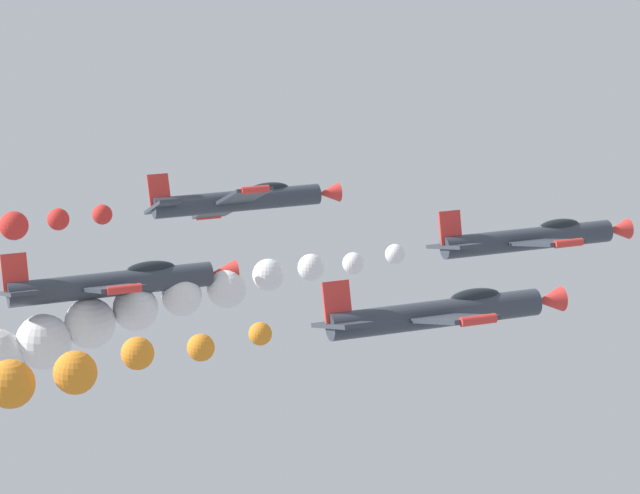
{
  "coord_description": "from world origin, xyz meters",
  "views": [
    {
      "loc": [
        57.97,
        -21.73,
        101.17
      ],
      "look_at": [
        0.0,
        0.0,
        83.44
      ],
      "focal_mm": 77.98,
      "sensor_mm": 36.0,
      "label": 1
    }
  ],
  "objects_px": {
    "airplane_right_inner": "(440,313)",
    "airplane_lead": "(531,238)",
    "airplane_left_inner": "(241,200)",
    "airplane_left_outer": "(115,283)"
  },
  "relations": [
    {
      "from": "airplane_right_inner",
      "to": "airplane_lead",
      "type": "bearing_deg",
      "value": 136.39
    },
    {
      "from": "airplane_lead",
      "to": "airplane_left_inner",
      "type": "bearing_deg",
      "value": -130.28
    },
    {
      "from": "airplane_left_inner",
      "to": "airplane_left_outer",
      "type": "height_order",
      "value": "airplane_left_inner"
    },
    {
      "from": "airplane_left_outer",
      "to": "airplane_lead",
      "type": "bearing_deg",
      "value": 90.34
    },
    {
      "from": "airplane_left_inner",
      "to": "airplane_right_inner",
      "type": "distance_m",
      "value": 20.34
    },
    {
      "from": "airplane_lead",
      "to": "airplane_right_inner",
      "type": "distance_m",
      "value": 14.23
    },
    {
      "from": "airplane_lead",
      "to": "airplane_right_inner",
      "type": "bearing_deg",
      "value": -43.61
    },
    {
      "from": "airplane_lead",
      "to": "airplane_left_inner",
      "type": "distance_m",
      "value": 15.41
    },
    {
      "from": "airplane_lead",
      "to": "airplane_left_outer",
      "type": "relative_size",
      "value": 1.0
    },
    {
      "from": "airplane_lead",
      "to": "airplane_left_outer",
      "type": "height_order",
      "value": "airplane_left_outer"
    }
  ]
}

